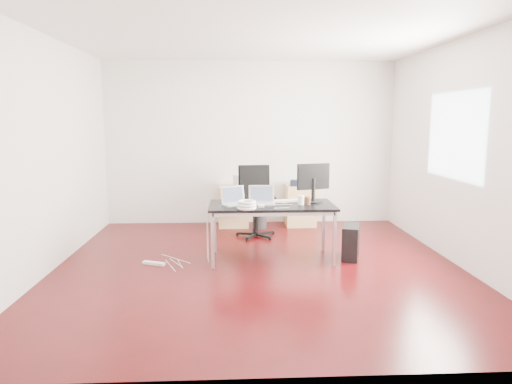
{
  "coord_description": "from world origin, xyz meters",
  "views": [
    {
      "loc": [
        -0.3,
        -5.46,
        1.8
      ],
      "look_at": [
        0.0,
        0.55,
        0.85
      ],
      "focal_mm": 32.0,
      "sensor_mm": 36.0,
      "label": 1
    }
  ],
  "objects_px": {
    "office_chair": "(255,197)",
    "filing_cabinet_right": "(300,205)",
    "desk": "(272,208)",
    "filing_cabinet_left": "(234,206)",
    "pc_tower": "(351,242)"
  },
  "relations": [
    {
      "from": "filing_cabinet_right",
      "to": "pc_tower",
      "type": "xyz_separation_m",
      "value": [
        0.39,
        -1.95,
        -0.13
      ]
    },
    {
      "from": "office_chair",
      "to": "pc_tower",
      "type": "xyz_separation_m",
      "value": [
        1.19,
        -1.27,
        -0.39
      ]
    },
    {
      "from": "office_chair",
      "to": "filing_cabinet_right",
      "type": "bearing_deg",
      "value": 35.02
    },
    {
      "from": "filing_cabinet_right",
      "to": "pc_tower",
      "type": "height_order",
      "value": "filing_cabinet_right"
    },
    {
      "from": "pc_tower",
      "to": "filing_cabinet_right",
      "type": "bearing_deg",
      "value": 119.79
    },
    {
      "from": "desk",
      "to": "filing_cabinet_right",
      "type": "height_order",
      "value": "desk"
    },
    {
      "from": "desk",
      "to": "filing_cabinet_left",
      "type": "relative_size",
      "value": 2.29
    },
    {
      "from": "desk",
      "to": "filing_cabinet_left",
      "type": "bearing_deg",
      "value": 104.21
    },
    {
      "from": "desk",
      "to": "filing_cabinet_right",
      "type": "bearing_deg",
      "value": 71.24
    },
    {
      "from": "desk",
      "to": "filing_cabinet_left",
      "type": "xyz_separation_m",
      "value": [
        -0.49,
        1.94,
        -0.33
      ]
    },
    {
      "from": "pc_tower",
      "to": "office_chair",
      "type": "bearing_deg",
      "value": 151.85
    },
    {
      "from": "office_chair",
      "to": "filing_cabinet_right",
      "type": "relative_size",
      "value": 1.54
    },
    {
      "from": "desk",
      "to": "pc_tower",
      "type": "xyz_separation_m",
      "value": [
        1.04,
        -0.01,
        -0.46
      ]
    },
    {
      "from": "office_chair",
      "to": "filing_cabinet_right",
      "type": "xyz_separation_m",
      "value": [
        0.81,
        0.68,
        -0.26
      ]
    },
    {
      "from": "desk",
      "to": "filing_cabinet_right",
      "type": "distance_m",
      "value": 2.07
    }
  ]
}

